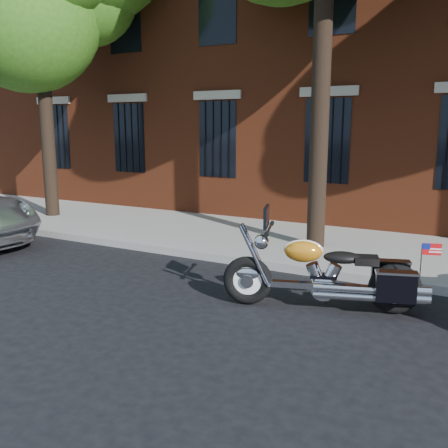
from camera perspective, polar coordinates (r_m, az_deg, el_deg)
The scene contains 5 objects.
ground at distance 8.03m, azimuth 0.24°, elevation -7.44°, with size 120.00×120.00×0.00m, color black.
curb at distance 9.19m, azimuth 4.36°, elevation -4.56°, with size 40.00×0.16×0.15m, color gray.
sidewalk at distance 10.88m, azimuth 8.46°, elevation -2.17°, with size 40.00×3.60×0.15m, color gray.
building at distance 17.47m, azimuth 17.47°, elevation 22.04°, with size 26.00×10.08×12.00m.
motorcycle at distance 7.16m, azimuth 12.04°, elevation -5.89°, with size 2.87×1.36×1.45m.
Camera 1 is at (3.62, -6.69, 2.56)m, focal length 40.00 mm.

